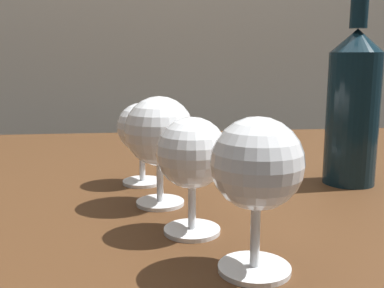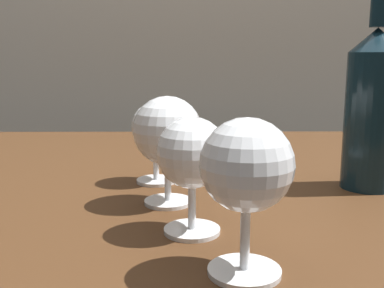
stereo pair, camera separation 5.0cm
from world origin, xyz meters
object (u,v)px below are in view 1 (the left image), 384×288
object	(u,v)px
wine_glass_white	(159,133)
wine_bottle	(353,104)
wine_glass_chardonnay	(257,167)
wine_glass_port	(192,157)
wine_glass_pinot	(141,130)

from	to	relation	value
wine_glass_white	wine_bottle	size ratio (longest dim) A/B	0.44
wine_glass_white	wine_glass_chardonnay	bearing A→B (deg)	-68.92
wine_glass_port	wine_bottle	xyz separation A→B (m)	(0.27, 0.18, 0.04)
wine_glass_pinot	wine_glass_port	bearing A→B (deg)	-75.38
wine_glass_white	wine_bottle	xyz separation A→B (m)	(0.30, 0.07, 0.03)
wine_glass_chardonnay	wine_glass_pinot	xyz separation A→B (m)	(-0.10, 0.31, -0.01)
wine_glass_white	wine_glass_port	bearing A→B (deg)	-73.08
wine_glass_port	wine_bottle	bearing A→B (deg)	33.62
wine_glass_port	wine_glass_white	distance (m)	0.11
wine_glass_chardonnay	wine_glass_port	size ratio (longest dim) A/B	1.10
wine_bottle	wine_glass_chardonnay	bearing A→B (deg)	-128.39
wine_glass_port	wine_glass_white	bearing A→B (deg)	106.92
wine_glass_chardonnay	wine_glass_white	distance (m)	0.22
wine_glass_port	wine_glass_white	xyz separation A→B (m)	(-0.03, 0.10, 0.01)
wine_glass_white	wine_glass_pinot	distance (m)	0.11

